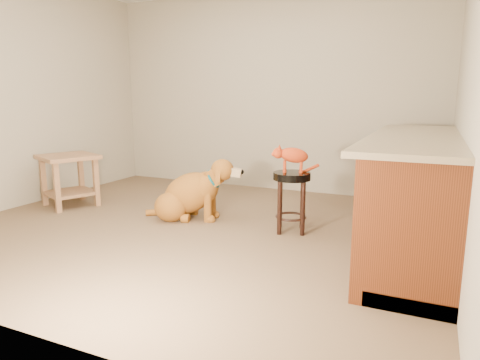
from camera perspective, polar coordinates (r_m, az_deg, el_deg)
The scene contains 8 objects.
floor at distance 4.19m, azimuth -6.19°, elevation -6.31°, with size 4.50×4.00×0.01m, color brown.
room_shell at distance 4.02m, azimuth -6.71°, elevation 17.14°, with size 4.54×4.04×2.62m.
cabinet_run at distance 3.82m, azimuth 22.27°, elevation -1.97°, with size 0.70×2.56×0.94m.
padded_stool at distance 3.98m, azimuth 6.89°, elevation -1.30°, with size 0.36×0.36×0.56m.
wood_stool at distance 5.22m, azimuth 19.50°, elevation 1.23°, with size 0.55×0.55×0.79m.
side_table at distance 5.27m, azimuth -21.83°, elevation 0.94°, with size 0.75×0.75×0.59m.
golden_retriever at distance 4.43m, azimuth -6.66°, elevation -1.95°, with size 1.05×0.59×0.68m.
tabby_kitten at distance 3.92m, azimuth 6.85°, elevation 3.20°, with size 0.41×0.26×0.28m.
Camera 1 is at (2.04, -3.43, 1.25)m, focal length 32.00 mm.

